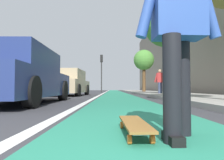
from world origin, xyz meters
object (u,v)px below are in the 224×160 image
traffic_light (102,66)px  street_tree_mid (167,25)px  skater_person (178,25)px  street_tree_far (144,61)px  skateboard (135,124)px  pedestrian_distant (160,81)px  parked_car_mid (68,83)px  parked_car_near (18,77)px

traffic_light → street_tree_mid: bearing=-159.5°
skater_person → street_tree_mid: size_ratio=0.31×
street_tree_far → street_tree_mid: bearing=180.0°
skater_person → traffic_light: 20.78m
skateboard → street_tree_far: (17.51, -2.80, 2.97)m
pedestrian_distant → skateboard: bearing=165.6°
skateboard → traffic_light: 20.71m
parked_car_mid → pedestrian_distant: 5.36m
traffic_light → skater_person: bearing=-175.2°
street_tree_mid → street_tree_far: street_tree_mid is taller
street_tree_far → pedestrian_distant: size_ratio=2.66×
skater_person → skateboard: bearing=66.6°
traffic_light → street_tree_mid: (-11.18, -4.17, 1.09)m
parked_car_near → street_tree_far: (13.73, -5.58, 2.34)m
street_tree_far → pedestrian_distant: 7.65m
skateboard → skater_person: bearing=-113.4°
skateboard → skater_person: 0.92m
skateboard → traffic_light: traffic_light is taller
parked_car_near → street_tree_mid: 8.48m
traffic_light → parked_car_near: bearing=175.2°
parked_car_mid → street_tree_mid: street_tree_mid is taller
skateboard → street_tree_far: street_tree_far is taller
skateboard → skater_person: skater_person is taller
skater_person → street_tree_mid: (9.45, -2.46, 2.99)m
skateboard → parked_car_mid: size_ratio=0.19×
skateboard → street_tree_mid: 10.44m
skater_person → traffic_light: traffic_light is taller
parked_car_near → street_tree_far: street_tree_far is taller
pedestrian_distant → parked_car_near: bearing=140.0°
street_tree_mid → street_tree_far: size_ratio=1.28×
parked_car_mid → pedestrian_distant: (0.10, -5.36, 0.16)m
street_tree_far → parked_car_mid: bearing=143.2°
street_tree_far → pedestrian_distant: (-7.33, 0.20, -2.18)m
skateboard → pedestrian_distant: (10.18, -2.61, 0.79)m
skateboard → street_tree_far: 17.98m
parked_car_mid → traffic_light: (10.40, -1.38, 2.12)m
parked_car_near → traffic_light: bearing=-4.8°
skateboard → pedestrian_distant: bearing=-14.4°
parked_car_near → parked_car_mid: bearing=-0.2°
traffic_light → pedestrian_distant: bearing=-158.9°
skater_person → parked_car_near: 5.02m
parked_car_mid → parked_car_near: bearing=179.8°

